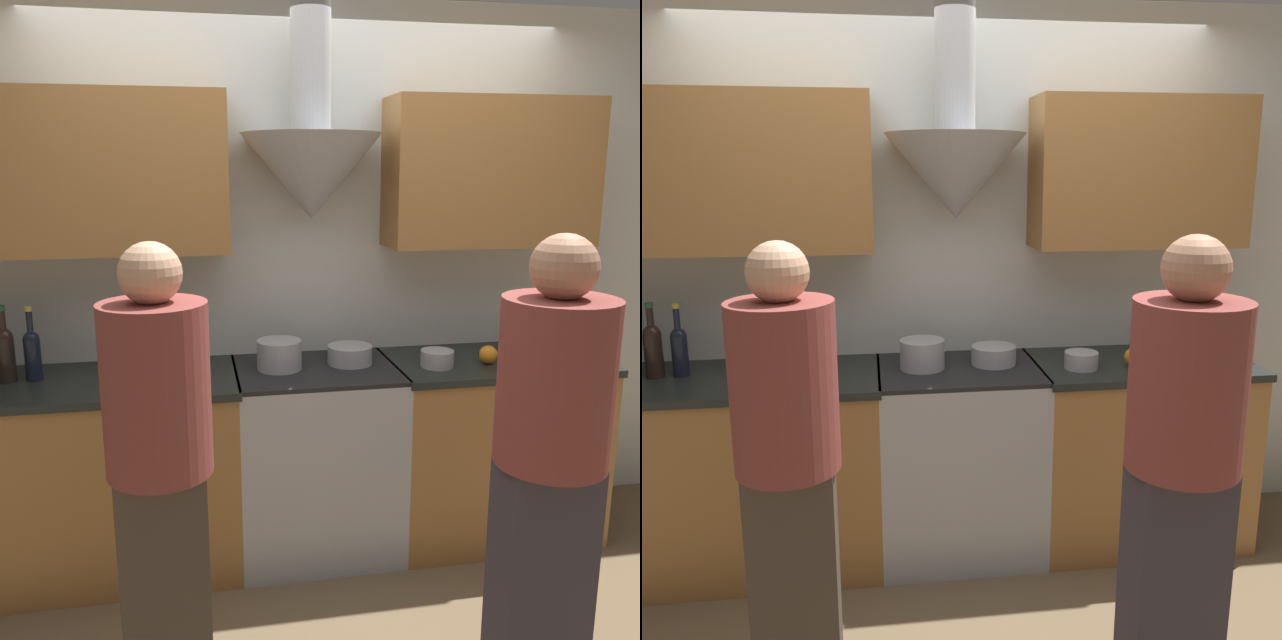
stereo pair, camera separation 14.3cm
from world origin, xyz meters
The scene contains 14 objects.
ground_plane centered at (0.00, 0.00, 0.00)m, with size 12.00×12.00×0.00m, color brown.
wall_back centered at (-0.09, 0.60, 1.48)m, with size 8.40×0.64×2.60m.
counter_left centered at (-1.14, 0.34, 0.46)m, with size 1.55×0.62×0.91m.
counter_right centered at (0.89, 0.34, 0.46)m, with size 1.04×0.62×0.91m.
stove_range centered at (0.00, 0.34, 0.46)m, with size 0.76×0.60×0.91m.
wine_bottle_5 centered at (-1.36, 0.38, 1.05)m, with size 0.08×0.08×0.34m.
wine_bottle_6 centered at (-1.25, 0.39, 1.04)m, with size 0.07×0.07×0.33m.
stock_pot centered at (-0.17, 0.35, 0.98)m, with size 0.21×0.21×0.14m.
mixing_bowl centered at (0.17, 0.38, 0.96)m, with size 0.21×0.21×0.09m.
orange_fruit centered at (0.82, 0.26, 0.96)m, with size 0.09×0.09×0.09m.
saucepan centered at (0.56, 0.26, 0.95)m, with size 0.16×0.16×0.08m.
chefs_knife centered at (0.96, 0.39, 0.92)m, with size 0.25×0.07×0.01m.
person_foreground_left centered at (-0.67, -0.66, 0.90)m, with size 0.32×0.32×1.62m.
person_foreground_right centered at (0.58, -0.75, 0.89)m, with size 0.36×0.36×1.63m.
Camera 1 is at (-0.54, -2.64, 1.82)m, focal length 38.00 mm.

